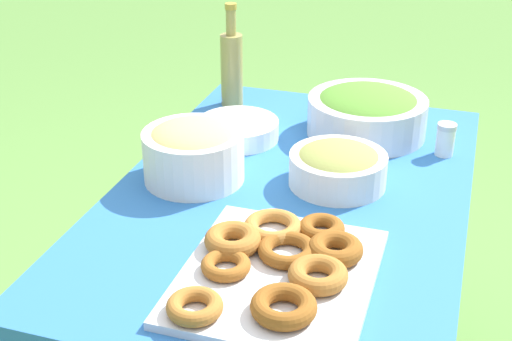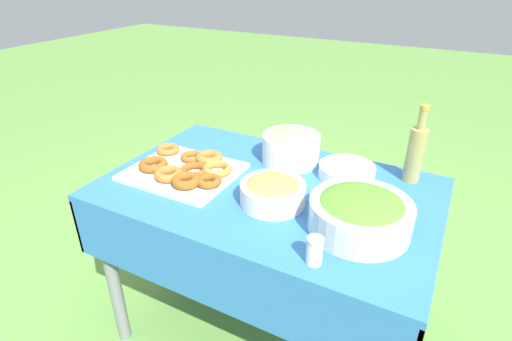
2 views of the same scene
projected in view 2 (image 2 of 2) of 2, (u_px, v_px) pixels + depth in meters
name	position (u px, v px, depth m)	size (l,w,h in m)	color
ground_plane	(266.00, 329.00, 1.75)	(14.00, 14.00, 0.00)	#609342
picnic_table	(268.00, 213.00, 1.46)	(1.16, 0.75, 0.72)	#2D6BB2
salad_bowl	(360.00, 213.00, 1.16)	(0.30, 0.30, 0.12)	silver
pasta_bowl	(291.00, 145.00, 1.55)	(0.22, 0.22, 0.13)	white
donut_platter	(186.00, 169.00, 1.48)	(0.41, 0.33, 0.05)	silver
plate_stack	(347.00, 171.00, 1.46)	(0.20, 0.20, 0.05)	white
olive_oil_bottle	(416.00, 152.00, 1.40)	(0.06, 0.06, 0.28)	#998E4C
olive_bowl	(273.00, 191.00, 1.29)	(0.21, 0.21, 0.09)	silver
salt_shaker	(315.00, 251.00, 1.04)	(0.05, 0.05, 0.08)	white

